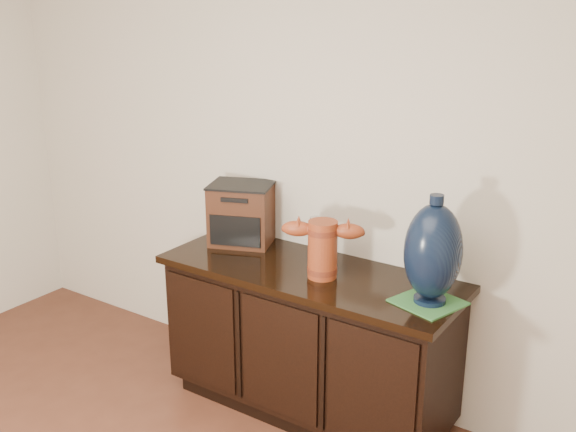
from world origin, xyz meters
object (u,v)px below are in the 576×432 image
Objects in this scene: tv_radio at (242,214)px; lamp_base at (433,252)px; spray_can at (316,237)px; terracotta_vessel at (323,246)px; sideboard at (309,340)px.

tv_radio is 0.83× the size of lamp_base.
terracotta_vessel is at bearing -52.10° from spray_can.
spray_can reaches higher than sideboard.
tv_radio is at bearing 166.26° from sideboard.
tv_radio is at bearing 140.06° from terracotta_vessel.
sideboard is 3.13× the size of lamp_base.
terracotta_vessel is 0.52m from lamp_base.
tv_radio is 1.94× the size of spray_can.
lamp_base reaches higher than tv_radio.
spray_can is at bearing 102.97° from terracotta_vessel.
spray_can is (-0.16, 0.21, -0.05)m from terracotta_vessel.
spray_can is (-0.68, 0.20, -0.13)m from lamp_base.
spray_can is (0.42, 0.05, -0.06)m from tv_radio.
tv_radio is (-0.49, 0.12, 0.53)m from sideboard.
terracotta_vessel is 0.27m from spray_can.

